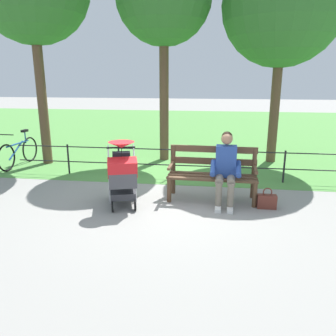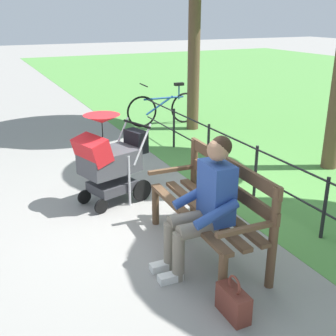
# 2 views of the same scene
# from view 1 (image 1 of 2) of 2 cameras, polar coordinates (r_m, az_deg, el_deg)

# --- Properties ---
(ground_plane) EXTENTS (60.00, 60.00, 0.00)m
(ground_plane) POSITION_cam_1_polar(r_m,az_deg,el_deg) (6.31, -0.89, -5.11)
(ground_plane) COLOR gray
(grass_lawn) EXTENTS (40.00, 16.00, 0.01)m
(grass_lawn) POSITION_cam_1_polar(r_m,az_deg,el_deg) (14.83, 4.32, 6.69)
(grass_lawn) COLOR #518E42
(grass_lawn) RESTS_ON ground
(park_bench) EXTENTS (1.62, 0.65, 0.96)m
(park_bench) POSITION_cam_1_polar(r_m,az_deg,el_deg) (6.19, 7.56, -0.53)
(park_bench) COLOR brown
(park_bench) RESTS_ON ground
(person_on_bench) EXTENTS (0.54, 0.74, 1.28)m
(person_on_bench) POSITION_cam_1_polar(r_m,az_deg,el_deg) (5.94, 9.79, 0.22)
(person_on_bench) COLOR slate
(person_on_bench) RESTS_ON ground
(stroller) EXTENTS (0.73, 0.98, 1.15)m
(stroller) POSITION_cam_1_polar(r_m,az_deg,el_deg) (5.83, -7.77, -0.83)
(stroller) COLOR black
(stroller) RESTS_ON ground
(handbag) EXTENTS (0.32, 0.14, 0.37)m
(handbag) POSITION_cam_1_polar(r_m,az_deg,el_deg) (6.03, 16.45, -5.42)
(handbag) COLOR brown
(handbag) RESTS_ON ground
(park_fence) EXTENTS (7.25, 0.04, 0.70)m
(park_fence) POSITION_cam_1_polar(r_m,az_deg,el_deg) (7.39, 2.70, 1.32)
(park_fence) COLOR black
(park_fence) RESTS_ON ground
(tree_behind_fence) EXTENTS (2.92, 2.92, 5.31)m
(tree_behind_fence) POSITION_cam_1_polar(r_m,az_deg,el_deg) (9.30, 18.97, 24.67)
(tree_behind_fence) COLOR brown
(tree_behind_fence) RESTS_ON ground
(bicycle) EXTENTS (0.44, 1.66, 0.89)m
(bicycle) POSITION_cam_1_polar(r_m,az_deg,el_deg) (9.26, -24.01, 2.50)
(bicycle) COLOR black
(bicycle) RESTS_ON ground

